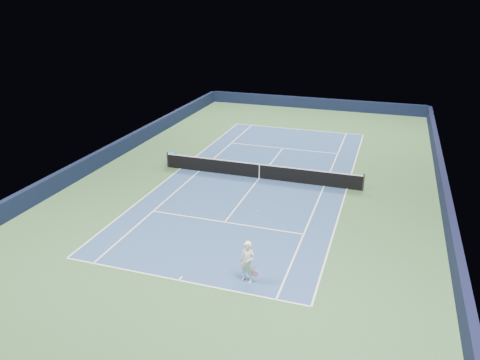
% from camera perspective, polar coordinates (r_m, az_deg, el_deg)
% --- Properties ---
extents(ground, '(40.00, 40.00, 0.00)m').
position_cam_1_polar(ground, '(29.69, 2.36, 0.21)').
color(ground, '#325830').
rests_on(ground, ground).
extents(wall_far, '(22.00, 0.35, 1.10)m').
position_cam_1_polar(wall_far, '(48.11, 9.03, 9.22)').
color(wall_far, black).
rests_on(wall_far, ground).
extents(wall_right, '(0.35, 40.00, 1.10)m').
position_cam_1_polar(wall_right, '(28.72, 23.61, -1.32)').
color(wall_right, black).
rests_on(wall_right, ground).
extents(wall_left, '(0.35, 40.00, 1.10)m').
position_cam_1_polar(wall_left, '(33.90, -15.52, 3.22)').
color(wall_left, black).
rests_on(wall_left, ground).
extents(court_surface, '(10.97, 23.77, 0.01)m').
position_cam_1_polar(court_surface, '(29.69, 2.36, 0.22)').
color(court_surface, navy).
rests_on(court_surface, ground).
extents(baseline_far, '(10.97, 0.08, 0.00)m').
position_cam_1_polar(baseline_far, '(40.66, 7.04, 6.17)').
color(baseline_far, white).
rests_on(baseline_far, ground).
extents(baseline_near, '(10.97, 0.08, 0.00)m').
position_cam_1_polar(baseline_near, '(19.81, -7.45, -12.03)').
color(baseline_near, white).
rests_on(baseline_near, ground).
extents(sideline_doubles_right, '(0.08, 23.77, 0.00)m').
position_cam_1_polar(sideline_doubles_right, '(28.80, 12.90, -1.05)').
color(sideline_doubles_right, white).
rests_on(sideline_doubles_right, ground).
extents(sideline_doubles_left, '(0.08, 23.77, 0.00)m').
position_cam_1_polar(sideline_doubles_left, '(31.53, -7.26, 1.40)').
color(sideline_doubles_left, white).
rests_on(sideline_doubles_left, ground).
extents(sideline_singles_right, '(0.08, 23.77, 0.00)m').
position_cam_1_polar(sideline_singles_right, '(28.93, 10.21, -0.73)').
color(sideline_singles_right, white).
rests_on(sideline_singles_right, ground).
extents(sideline_singles_left, '(0.08, 23.77, 0.00)m').
position_cam_1_polar(sideline_singles_left, '(30.99, -4.97, 1.12)').
color(sideline_singles_left, white).
rests_on(sideline_singles_left, ground).
extents(service_line_far, '(8.23, 0.08, 0.00)m').
position_cam_1_polar(service_line_far, '(35.52, 5.23, 3.89)').
color(service_line_far, white).
rests_on(service_line_far, ground).
extents(service_line_near, '(8.23, 0.08, 0.00)m').
position_cam_1_polar(service_line_near, '(24.15, -1.88, -5.15)').
color(service_line_near, white).
rests_on(service_line_near, ground).
extents(center_service_line, '(0.08, 12.80, 0.00)m').
position_cam_1_polar(center_service_line, '(29.69, 2.36, 0.23)').
color(center_service_line, white).
rests_on(center_service_line, ground).
extents(center_mark_far, '(0.08, 0.30, 0.00)m').
position_cam_1_polar(center_mark_far, '(40.52, 7.00, 6.11)').
color(center_mark_far, white).
rests_on(center_mark_far, ground).
extents(center_mark_near, '(0.08, 0.30, 0.00)m').
position_cam_1_polar(center_mark_near, '(19.92, -7.26, -11.80)').
color(center_mark_near, white).
rests_on(center_mark_near, ground).
extents(tennis_net, '(12.90, 0.10, 1.07)m').
position_cam_1_polar(tennis_net, '(29.51, 2.37, 1.12)').
color(tennis_net, black).
rests_on(tennis_net, ground).
extents(sponsor_cube, '(0.59, 0.49, 0.82)m').
position_cam_1_polar(sponsor_cube, '(32.26, -8.32, 2.59)').
color(sponsor_cube, blue).
rests_on(sponsor_cube, ground).
extents(tennis_player, '(0.85, 1.31, 2.77)m').
position_cam_1_polar(tennis_player, '(19.13, 0.94, -9.96)').
color(tennis_player, white).
rests_on(tennis_player, ground).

